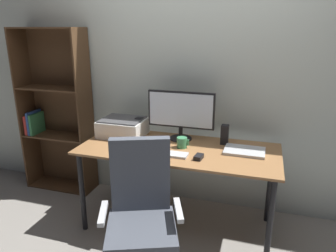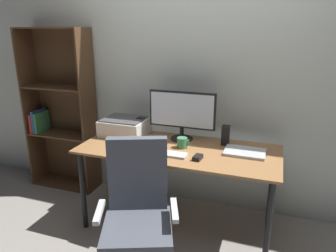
{
  "view_description": "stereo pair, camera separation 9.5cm",
  "coord_description": "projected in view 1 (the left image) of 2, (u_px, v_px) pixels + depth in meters",
  "views": [
    {
      "loc": [
        0.64,
        -2.37,
        1.7
      ],
      "look_at": [
        -0.08,
        -0.05,
        0.94
      ],
      "focal_mm": 33.67,
      "sensor_mm": 36.0,
      "label": 1
    },
    {
      "loc": [
        0.73,
        -2.34,
        1.7
      ],
      "look_at": [
        -0.08,
        -0.05,
        0.94
      ],
      "focal_mm": 33.67,
      "sensor_mm": 36.0,
      "label": 2
    }
  ],
  "objects": [
    {
      "name": "ground_plane",
      "position": [
        178.0,
        224.0,
        2.85
      ],
      "size": [
        12.0,
        12.0,
        0.0
      ],
      "primitive_type": "plane",
      "color": "gray"
    },
    {
      "name": "back_wall",
      "position": [
        194.0,
        72.0,
        2.94
      ],
      "size": [
        6.4,
        0.1,
        2.6
      ],
      "primitive_type": "cube",
      "color": "beige",
      "rests_on": "ground"
    },
    {
      "name": "desk",
      "position": [
        178.0,
        157.0,
        2.65
      ],
      "size": [
        1.65,
        0.72,
        0.74
      ],
      "color": "olive",
      "rests_on": "ground"
    },
    {
      "name": "monitor",
      "position": [
        181.0,
        112.0,
        2.76
      ],
      "size": [
        0.6,
        0.2,
        0.43
      ],
      "color": "black",
      "rests_on": "desk"
    },
    {
      "name": "keyboard",
      "position": [
        169.0,
        154.0,
        2.48
      ],
      "size": [
        0.29,
        0.11,
        0.02
      ],
      "primitive_type": "cube",
      "rotation": [
        0.0,
        0.0,
        0.0
      ],
      "color": "#B7BABC",
      "rests_on": "desk"
    },
    {
      "name": "mouse",
      "position": [
        199.0,
        157.0,
        2.4
      ],
      "size": [
        0.07,
        0.1,
        0.03
      ],
      "primitive_type": "cube",
      "rotation": [
        0.0,
        0.0,
        -0.11
      ],
      "color": "black",
      "rests_on": "desk"
    },
    {
      "name": "coffee_mug",
      "position": [
        182.0,
        143.0,
        2.62
      ],
      "size": [
        0.1,
        0.09,
        0.09
      ],
      "color": "#387F51",
      "rests_on": "desk"
    },
    {
      "name": "laptop",
      "position": [
        244.0,
        151.0,
        2.53
      ],
      "size": [
        0.32,
        0.24,
        0.02
      ],
      "primitive_type": "cube",
      "rotation": [
        0.0,
        0.0,
        -0.02
      ],
      "color": "#B7BABC",
      "rests_on": "desk"
    },
    {
      "name": "speaker_left",
      "position": [
        139.0,
        126.0,
        2.91
      ],
      "size": [
        0.06,
        0.07,
        0.17
      ],
      "primitive_type": "cube",
      "color": "black",
      "rests_on": "desk"
    },
    {
      "name": "speaker_right",
      "position": [
        225.0,
        135.0,
        2.69
      ],
      "size": [
        0.06,
        0.07,
        0.17
      ],
      "primitive_type": "cube",
      "color": "black",
      "rests_on": "desk"
    },
    {
      "name": "printer",
      "position": [
        123.0,
        127.0,
        2.91
      ],
      "size": [
        0.4,
        0.34,
        0.16
      ],
      "color": "silver",
      "rests_on": "desk"
    },
    {
      "name": "paper_sheet",
      "position": [
        139.0,
        155.0,
        2.49
      ],
      "size": [
        0.23,
        0.31,
        0.0
      ],
      "primitive_type": "cube",
      "rotation": [
        0.0,
        0.0,
        -0.07
      ],
      "color": "white",
      "rests_on": "desk"
    },
    {
      "name": "office_chair",
      "position": [
        141.0,
        223.0,
        2.09
      ],
      "size": [
        0.58,
        0.59,
        1.01
      ],
      "rotation": [
        0.0,
        0.0,
        0.38
      ],
      "color": "#B7BABC",
      "rests_on": "ground"
    },
    {
      "name": "bookshelf",
      "position": [
        56.0,
        112.0,
        3.33
      ],
      "size": [
        0.74,
        0.28,
        1.7
      ],
      "color": "#4C331E",
      "rests_on": "ground"
    }
  ]
}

